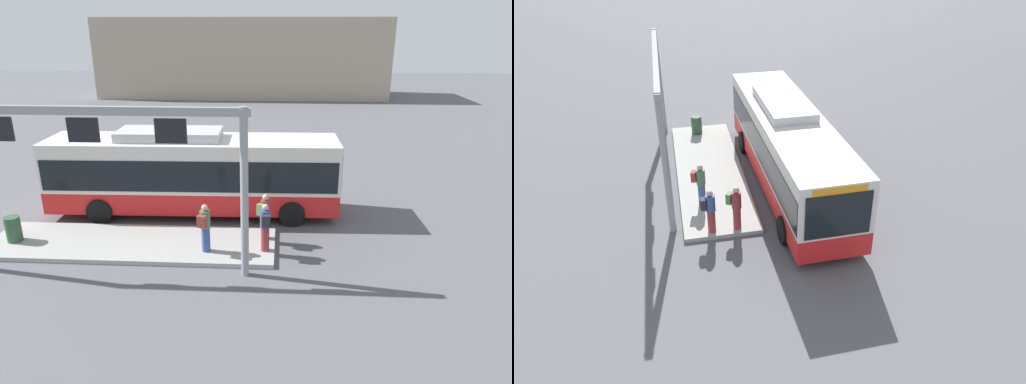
# 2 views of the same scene
# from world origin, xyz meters

# --- Properties ---
(ground_plane) EXTENTS (120.00, 120.00, 0.00)m
(ground_plane) POSITION_xyz_m (0.00, 0.00, 0.00)
(ground_plane) COLOR #56565B
(platform_curb) EXTENTS (10.00, 2.80, 0.16)m
(platform_curb) POSITION_xyz_m (-1.67, -3.10, 0.08)
(platform_curb) COLOR #9E9E99
(platform_curb) RESTS_ON ground
(bus_main) EXTENTS (11.52, 2.89, 3.46)m
(bus_main) POSITION_xyz_m (-0.01, -0.00, 1.81)
(bus_main) COLOR red
(bus_main) RESTS_ON ground
(person_boarding) EXTENTS (0.38, 0.55, 1.67)m
(person_boarding) POSITION_xyz_m (3.01, -3.54, 1.05)
(person_boarding) COLOR maroon
(person_boarding) RESTS_ON platform_curb
(person_waiting_near) EXTENTS (0.54, 0.61, 1.67)m
(person_waiting_near) POSITION_xyz_m (2.96, -2.62, 1.05)
(person_waiting_near) COLOR maroon
(person_waiting_near) RESTS_ON platform_curb
(person_waiting_mid) EXTENTS (0.44, 0.58, 1.67)m
(person_waiting_mid) POSITION_xyz_m (1.04, -3.69, 1.05)
(person_waiting_mid) COLOR #334C8C
(person_waiting_mid) RESTS_ON platform_curb
(platform_sign_gantry) EXTENTS (9.47, 0.24, 5.20)m
(platform_sign_gantry) POSITION_xyz_m (-2.09, -4.85, 3.76)
(platform_sign_gantry) COLOR gray
(platform_sign_gantry) RESTS_ON ground
(station_building) EXTENTS (30.07, 8.00, 8.05)m
(station_building) POSITION_xyz_m (-0.75, 33.44, 4.02)
(station_building) COLOR tan
(station_building) RESTS_ON ground
(trash_bin) EXTENTS (0.52, 0.52, 0.90)m
(trash_bin) POSITION_xyz_m (-5.77, -3.28, 0.61)
(trash_bin) COLOR #2D5133
(trash_bin) RESTS_ON platform_curb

